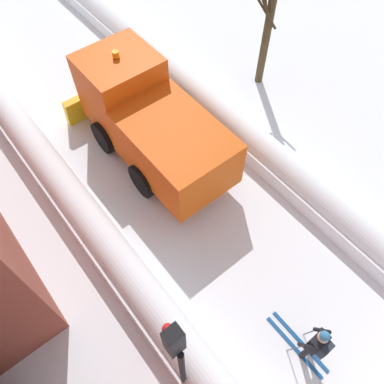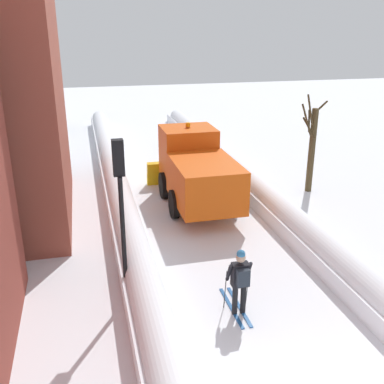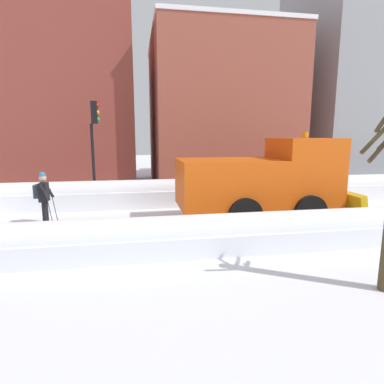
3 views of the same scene
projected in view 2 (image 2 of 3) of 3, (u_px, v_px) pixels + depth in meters
The scene contains 8 objects.
ground_plane at pixel (197, 214), 17.42m from camera, with size 80.00×80.00×0.00m, color white.
snowbank_left at pixel (123, 208), 16.60m from camera, with size 1.10×36.00×1.16m.
snowbank_right at pixel (265, 198), 17.91m from camera, with size 1.10×36.00×1.00m.
building_tower_distant at pixel (7, 63), 33.49m from camera, with size 7.29×8.13×8.45m.
plow_truck at pixel (196, 170), 17.90m from camera, with size 3.20×5.98×3.12m.
skier at pixel (240, 279), 11.09m from camera, with size 0.62×1.80×1.81m.
traffic_light_pole at pixel (120, 191), 11.04m from camera, with size 0.28×0.42×4.37m.
bare_tree_mid at pixel (312, 147), 19.20m from camera, with size 0.82×1.10×4.20m.
Camera 2 is at (-4.04, -5.50, 6.91)m, focal length 41.86 mm.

